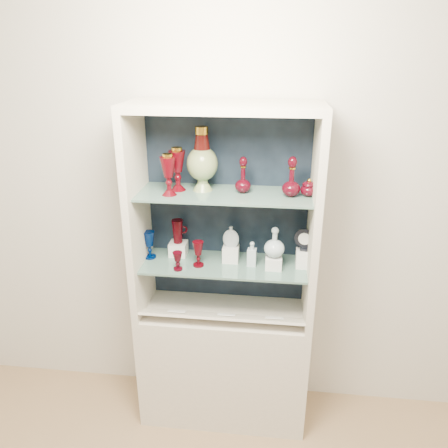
# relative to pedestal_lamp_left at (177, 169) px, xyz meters

# --- Properties ---
(wall_back) EXTENTS (3.50, 0.02, 2.80)m
(wall_back) POSITION_rel_pedestal_lamp_left_xyz_m (0.26, 0.18, -0.19)
(wall_back) COLOR beige
(wall_back) RESTS_ON ground
(cabinet_base) EXTENTS (1.00, 0.40, 0.75)m
(cabinet_base) POSITION_rel_pedestal_lamp_left_xyz_m (0.26, -0.04, -1.21)
(cabinet_base) COLOR beige
(cabinet_base) RESTS_ON ground
(cabinet_back_panel) EXTENTS (0.98, 0.02, 1.15)m
(cabinet_back_panel) POSITION_rel_pedestal_lamp_left_xyz_m (0.26, 0.15, -0.26)
(cabinet_back_panel) COLOR black
(cabinet_back_panel) RESTS_ON cabinet_base
(cabinet_side_left) EXTENTS (0.04, 0.40, 1.15)m
(cabinet_side_left) POSITION_rel_pedestal_lamp_left_xyz_m (-0.22, -0.04, -0.26)
(cabinet_side_left) COLOR beige
(cabinet_side_left) RESTS_ON cabinet_base
(cabinet_side_right) EXTENTS (0.04, 0.40, 1.15)m
(cabinet_side_right) POSITION_rel_pedestal_lamp_left_xyz_m (0.74, -0.04, -0.26)
(cabinet_side_right) COLOR beige
(cabinet_side_right) RESTS_ON cabinet_base
(cabinet_top_cap) EXTENTS (1.00, 0.40, 0.04)m
(cabinet_top_cap) POSITION_rel_pedestal_lamp_left_xyz_m (0.26, -0.04, 0.33)
(cabinet_top_cap) COLOR beige
(cabinet_top_cap) RESTS_ON cabinet_side_left
(shelf_lower) EXTENTS (0.92, 0.34, 0.01)m
(shelf_lower) POSITION_rel_pedestal_lamp_left_xyz_m (0.26, -0.02, -0.54)
(shelf_lower) COLOR slate
(shelf_lower) RESTS_ON cabinet_side_left
(shelf_upper) EXTENTS (0.92, 0.34, 0.01)m
(shelf_upper) POSITION_rel_pedestal_lamp_left_xyz_m (0.26, -0.02, -0.12)
(shelf_upper) COLOR slate
(shelf_upper) RESTS_ON cabinet_side_left
(label_ledge) EXTENTS (0.92, 0.17, 0.09)m
(label_ledge) POSITION_rel_pedestal_lamp_left_xyz_m (0.26, -0.15, -0.81)
(label_ledge) COLOR beige
(label_ledge) RESTS_ON cabinet_base
(label_card_0) EXTENTS (0.10, 0.06, 0.03)m
(label_card_0) POSITION_rel_pedestal_lamp_left_xyz_m (0.28, -0.15, -0.79)
(label_card_0) COLOR white
(label_card_0) RESTS_ON label_ledge
(label_card_1) EXTENTS (0.10, 0.06, 0.03)m
(label_card_1) POSITION_rel_pedestal_lamp_left_xyz_m (0.00, -0.15, -0.79)
(label_card_1) COLOR white
(label_card_1) RESTS_ON label_ledge
(label_card_2) EXTENTS (0.10, 0.06, 0.03)m
(label_card_2) POSITION_rel_pedestal_lamp_left_xyz_m (0.55, -0.15, -0.79)
(label_card_2) COLOR white
(label_card_2) RESTS_ON label_ledge
(pedestal_lamp_left) EXTENTS (0.12, 0.12, 0.23)m
(pedestal_lamp_left) POSITION_rel_pedestal_lamp_left_xyz_m (0.00, 0.00, 0.00)
(pedestal_lamp_left) COLOR #4E030A
(pedestal_lamp_left) RESTS_ON shelf_upper
(pedestal_lamp_right) EXTENTS (0.11, 0.11, 0.22)m
(pedestal_lamp_right) POSITION_rel_pedestal_lamp_left_xyz_m (-0.03, -0.09, -0.01)
(pedestal_lamp_right) COLOR #4E030A
(pedestal_lamp_right) RESTS_ON shelf_upper
(enamel_urn) EXTENTS (0.19, 0.19, 0.34)m
(enamel_urn) POSITION_rel_pedestal_lamp_left_xyz_m (0.13, 0.02, 0.05)
(enamel_urn) COLOR #074310
(enamel_urn) RESTS_ON shelf_upper
(ruby_decanter_a) EXTENTS (0.09, 0.09, 0.22)m
(ruby_decanter_a) POSITION_rel_pedestal_lamp_left_xyz_m (0.35, -0.00, -0.01)
(ruby_decanter_a) COLOR #420610
(ruby_decanter_a) RESTS_ON shelf_upper
(ruby_decanter_b) EXTENTS (0.11, 0.11, 0.22)m
(ruby_decanter_b) POSITION_rel_pedestal_lamp_left_xyz_m (0.60, -0.04, -0.01)
(ruby_decanter_b) COLOR #420610
(ruby_decanter_b) RESTS_ON shelf_upper
(lidded_bowl) EXTENTS (0.11, 0.11, 0.10)m
(lidded_bowl) POSITION_rel_pedestal_lamp_left_xyz_m (0.70, -0.02, -0.07)
(lidded_bowl) COLOR #420610
(lidded_bowl) RESTS_ON shelf_upper
(cobalt_goblet) EXTENTS (0.09, 0.09, 0.16)m
(cobalt_goblet) POSITION_rel_pedestal_lamp_left_xyz_m (-0.18, -0.00, -0.46)
(cobalt_goblet) COLOR #001346
(cobalt_goblet) RESTS_ON shelf_lower
(ruby_goblet_tall) EXTENTS (0.07, 0.07, 0.15)m
(ruby_goblet_tall) POSITION_rel_pedestal_lamp_left_xyz_m (0.11, -0.07, -0.46)
(ruby_goblet_tall) COLOR #4E030A
(ruby_goblet_tall) RESTS_ON shelf_lower
(ruby_goblet_small) EXTENTS (0.06, 0.06, 0.11)m
(ruby_goblet_small) POSITION_rel_pedestal_lamp_left_xyz_m (0.01, -0.13, -0.48)
(ruby_goblet_small) COLOR #420610
(ruby_goblet_small) RESTS_ON shelf_lower
(riser_ruby_pitcher) EXTENTS (0.10, 0.10, 0.08)m
(riser_ruby_pitcher) POSITION_rel_pedestal_lamp_left_xyz_m (-0.03, 0.06, -0.50)
(riser_ruby_pitcher) COLOR silver
(riser_ruby_pitcher) RESTS_ON shelf_lower
(ruby_pitcher) EXTENTS (0.12, 0.10, 0.14)m
(ruby_pitcher) POSITION_rel_pedestal_lamp_left_xyz_m (-0.03, 0.06, -0.39)
(ruby_pitcher) COLOR #4E030A
(ruby_pitcher) RESTS_ON riser_ruby_pitcher
(clear_square_bottle) EXTENTS (0.05, 0.05, 0.15)m
(clear_square_bottle) POSITION_rel_pedestal_lamp_left_xyz_m (0.41, -0.03, -0.46)
(clear_square_bottle) COLOR #AABFC8
(clear_square_bottle) RESTS_ON shelf_lower
(riser_flat_flask) EXTENTS (0.09, 0.09, 0.09)m
(riser_flat_flask) POSITION_rel_pedestal_lamp_left_xyz_m (0.29, 0.01, -0.49)
(riser_flat_flask) COLOR silver
(riser_flat_flask) RESTS_ON shelf_lower
(flat_flask) EXTENTS (0.09, 0.04, 0.13)m
(flat_flask) POSITION_rel_pedestal_lamp_left_xyz_m (0.29, 0.01, -0.38)
(flat_flask) COLOR #A2AFB4
(flat_flask) RESTS_ON riser_flat_flask
(riser_clear_round_decanter) EXTENTS (0.09, 0.09, 0.07)m
(riser_clear_round_decanter) POSITION_rel_pedestal_lamp_left_xyz_m (0.53, -0.05, -0.50)
(riser_clear_round_decanter) COLOR silver
(riser_clear_round_decanter) RESTS_ON shelf_lower
(clear_round_decanter) EXTENTS (0.12, 0.12, 0.17)m
(clear_round_decanter) POSITION_rel_pedestal_lamp_left_xyz_m (0.53, -0.05, -0.38)
(clear_round_decanter) COLOR #AABFC8
(clear_round_decanter) RESTS_ON riser_clear_round_decanter
(riser_cameo_medallion) EXTENTS (0.08, 0.08, 0.10)m
(riser_cameo_medallion) POSITION_rel_pedestal_lamp_left_xyz_m (0.70, -0.01, -0.49)
(riser_cameo_medallion) COLOR silver
(riser_cameo_medallion) RESTS_ON shelf_lower
(cameo_medallion) EXTENTS (0.12, 0.06, 0.13)m
(cameo_medallion) POSITION_rel_pedestal_lamp_left_xyz_m (0.70, -0.01, -0.37)
(cameo_medallion) COLOR black
(cameo_medallion) RESTS_ON riser_cameo_medallion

